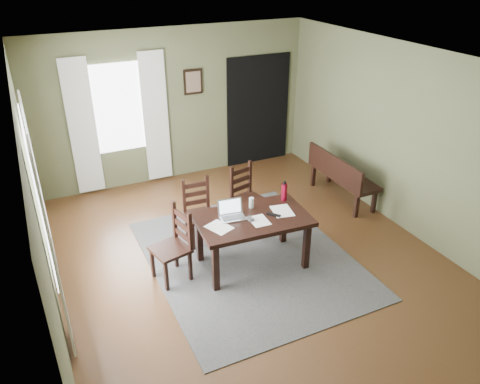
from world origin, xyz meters
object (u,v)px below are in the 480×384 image
chair_end (174,246)px  chair_back_right (247,197)px  water_bottle (284,191)px  chair_back_left (199,212)px  bench (340,173)px  dining_table (253,223)px  laptop (231,213)px

chair_end → chair_back_right: 1.64m
water_bottle → chair_back_left: bearing=148.6°
chair_back_left → bench: 2.59m
dining_table → chair_end: chair_end is taller
chair_end → dining_table: bearing=68.0°
dining_table → chair_back_right: bearing=72.0°
chair_back_right → laptop: bearing=-141.1°
chair_end → water_bottle: (1.63, 0.07, 0.38)m
bench → laptop: size_ratio=4.07×
chair_back_right → laptop: (-0.64, -0.85, 0.32)m
chair_back_right → laptop: chair_back_right is taller
chair_end → laptop: 0.85m
chair_end → chair_back_left: chair_end is taller
chair_back_left → water_bottle: (1.02, -0.62, 0.40)m
dining_table → chair_back_left: 0.98m
dining_table → chair_back_left: (-0.42, 0.86, -0.18)m
chair_end → water_bottle: 1.68m
dining_table → chair_back_left: bearing=119.9°
chair_back_right → water_bottle: size_ratio=3.46×
dining_table → laptop: (-0.24, 0.13, 0.15)m
dining_table → water_bottle: size_ratio=5.45×
chair_end → water_bottle: size_ratio=3.57×
bench → water_bottle: (-1.57, -0.80, 0.38)m
dining_table → bench: 2.41m
laptop → bench: bearing=28.3°
chair_end → water_bottle: bearing=79.8°
chair_end → water_bottle: water_bottle is taller
chair_back_left → laptop: size_ratio=2.66×
chair_back_right → water_bottle: 0.87m
laptop → dining_table: bearing=-21.4°
laptop → water_bottle: size_ratio=1.28×
chair_back_right → bench: chair_back_right is taller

